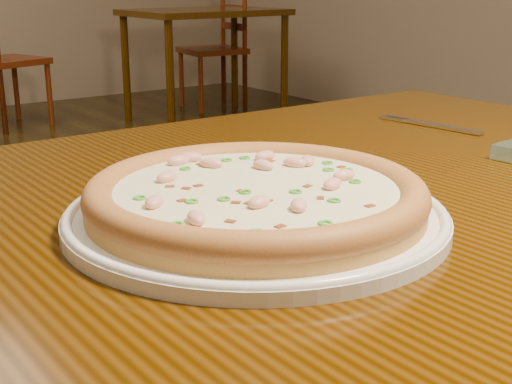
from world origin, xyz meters
TOP-DOWN VIEW (x-y plane):
  - hero_table at (0.21, -0.51)m, footprint 1.20×0.80m
  - plate at (0.09, -0.56)m, footprint 0.35×0.35m
  - pizza at (0.09, -0.56)m, footprint 0.31×0.31m
  - fork at (0.56, -0.37)m, footprint 0.04×0.18m
  - bg_table_right at (2.37, 3.10)m, footprint 1.00×0.70m
  - chair_d at (2.73, 3.47)m, footprint 0.47×0.47m

SIDE VIEW (x-z plane):
  - chair_d at x=2.73m, z-range -0.04..0.91m
  - hero_table at x=0.21m, z-range 0.28..1.03m
  - bg_table_right at x=2.37m, z-range 0.28..1.03m
  - fork at x=0.56m, z-range 0.75..0.75m
  - plate at x=0.09m, z-range 0.75..0.77m
  - pizza at x=0.09m, z-range 0.76..0.79m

